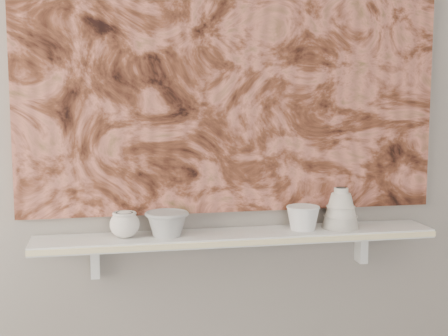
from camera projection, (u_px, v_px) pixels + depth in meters
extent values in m
plane|color=gray|center=(232.00, 111.00, 2.21)|extent=(3.60, 0.00, 3.60)
cube|color=white|center=(238.00, 237.00, 2.17)|extent=(1.40, 0.18, 0.03)
cube|color=beige|center=(244.00, 243.00, 2.08)|extent=(1.40, 0.01, 0.02)
cube|color=white|center=(95.00, 260.00, 2.15)|extent=(0.03, 0.06, 0.12)
cube|color=white|center=(361.00, 246.00, 2.34)|extent=(0.03, 0.06, 0.12)
cube|color=brown|center=(233.00, 56.00, 2.17)|extent=(1.50, 0.02, 1.10)
cube|color=black|center=(353.00, 142.00, 2.29)|extent=(0.09, 0.00, 0.08)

